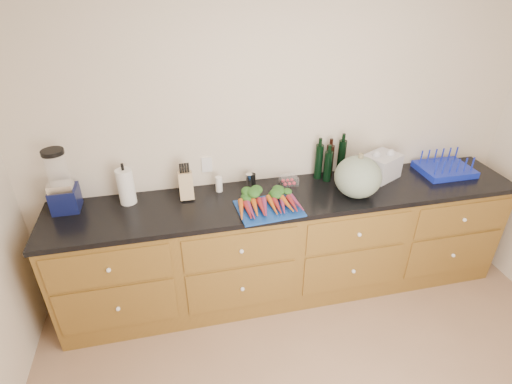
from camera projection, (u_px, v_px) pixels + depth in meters
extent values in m
cube|color=beige|center=(281.00, 135.00, 3.15)|extent=(4.10, 0.05, 2.60)
cube|color=brown|center=(288.00, 246.00, 3.31)|extent=(3.60, 0.60, 0.90)
cube|color=brown|center=(109.00, 269.00, 2.66)|extent=(0.82, 0.01, 0.28)
sphere|color=white|center=(109.00, 270.00, 2.65)|extent=(0.03, 0.03, 0.03)
cube|color=brown|center=(118.00, 307.00, 2.84)|extent=(0.82, 0.01, 0.38)
sphere|color=white|center=(118.00, 309.00, 2.83)|extent=(0.03, 0.03, 0.03)
cube|color=brown|center=(241.00, 250.00, 2.83)|extent=(0.82, 0.01, 0.28)
sphere|color=white|center=(242.00, 251.00, 2.82)|extent=(0.03, 0.03, 0.03)
cube|color=brown|center=(242.00, 288.00, 3.01)|extent=(0.82, 0.01, 0.38)
sphere|color=white|center=(242.00, 289.00, 3.00)|extent=(0.03, 0.03, 0.03)
cube|color=brown|center=(359.00, 233.00, 3.00)|extent=(0.82, 0.01, 0.28)
sphere|color=white|center=(359.00, 235.00, 2.99)|extent=(0.03, 0.03, 0.03)
cube|color=brown|center=(353.00, 270.00, 3.18)|extent=(0.82, 0.01, 0.38)
sphere|color=white|center=(354.00, 271.00, 3.17)|extent=(0.03, 0.03, 0.03)
cube|color=brown|center=(463.00, 219.00, 3.17)|extent=(0.82, 0.01, 0.28)
sphere|color=white|center=(465.00, 220.00, 3.16)|extent=(0.03, 0.03, 0.03)
cube|color=brown|center=(452.00, 254.00, 3.35)|extent=(0.82, 0.01, 0.38)
sphere|color=white|center=(453.00, 255.00, 3.34)|extent=(0.03, 0.03, 0.03)
cube|color=black|center=(291.00, 197.00, 3.07)|extent=(3.64, 0.62, 0.04)
cube|color=navy|center=(269.00, 208.00, 2.88)|extent=(0.48, 0.38, 0.01)
cone|color=#CA5C17|center=(242.00, 210.00, 2.81)|extent=(0.04, 0.21, 0.04)
cone|color=maroon|center=(247.00, 209.00, 2.82)|extent=(0.04, 0.21, 0.04)
cone|color=#7E274F|center=(251.00, 209.00, 2.83)|extent=(0.04, 0.21, 0.04)
cone|color=#CA5C17|center=(256.00, 208.00, 2.83)|extent=(0.04, 0.21, 0.04)
cone|color=maroon|center=(261.00, 208.00, 2.84)|extent=(0.04, 0.21, 0.04)
cone|color=#7E274F|center=(265.00, 207.00, 2.85)|extent=(0.04, 0.21, 0.04)
ellipsoid|color=#184617|center=(249.00, 196.00, 2.96)|extent=(0.21, 0.13, 0.06)
cone|color=#CA5C17|center=(274.00, 206.00, 2.86)|extent=(0.04, 0.21, 0.04)
cone|color=maroon|center=(278.00, 206.00, 2.86)|extent=(0.04, 0.21, 0.04)
cone|color=#7E274F|center=(283.00, 205.00, 2.87)|extent=(0.04, 0.21, 0.04)
cone|color=#CA5C17|center=(288.00, 204.00, 2.88)|extent=(0.04, 0.21, 0.04)
cone|color=maroon|center=(292.00, 204.00, 2.88)|extent=(0.04, 0.21, 0.04)
cone|color=#7E274F|center=(297.00, 203.00, 2.89)|extent=(0.04, 0.21, 0.04)
ellipsoid|color=#184617|center=(279.00, 193.00, 3.00)|extent=(0.21, 0.13, 0.06)
ellipsoid|color=slate|center=(358.00, 177.00, 2.98)|extent=(0.35, 0.35, 0.32)
cube|color=#0D1340|center=(65.00, 199.00, 2.84)|extent=(0.18, 0.18, 0.17)
cube|color=silver|center=(61.00, 187.00, 2.76)|extent=(0.16, 0.11, 0.05)
cylinder|color=white|center=(57.00, 170.00, 2.73)|extent=(0.14, 0.14, 0.24)
cylinder|color=black|center=(52.00, 152.00, 2.66)|extent=(0.15, 0.15, 0.03)
cylinder|color=white|center=(126.00, 187.00, 2.90)|extent=(0.12, 0.12, 0.27)
cube|color=tan|center=(186.00, 185.00, 2.98)|extent=(0.10, 0.10, 0.20)
cylinder|color=white|center=(219.00, 184.00, 3.08)|extent=(0.05, 0.05, 0.12)
cylinder|color=black|center=(253.00, 181.00, 3.13)|extent=(0.05, 0.05, 0.12)
cylinder|color=white|center=(249.00, 181.00, 3.13)|extent=(0.05, 0.05, 0.12)
cube|color=white|center=(289.00, 180.00, 3.20)|extent=(0.14, 0.11, 0.06)
cylinder|color=black|center=(319.00, 162.00, 3.23)|extent=(0.06, 0.06, 0.29)
cylinder|color=black|center=(329.00, 161.00, 3.26)|extent=(0.06, 0.06, 0.27)
cylinder|color=black|center=(341.00, 158.00, 3.26)|extent=(0.06, 0.06, 0.31)
cylinder|color=black|center=(328.00, 166.00, 3.20)|extent=(0.06, 0.06, 0.25)
cube|color=#1425B0|center=(444.00, 169.00, 3.38)|extent=(0.42, 0.34, 0.05)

